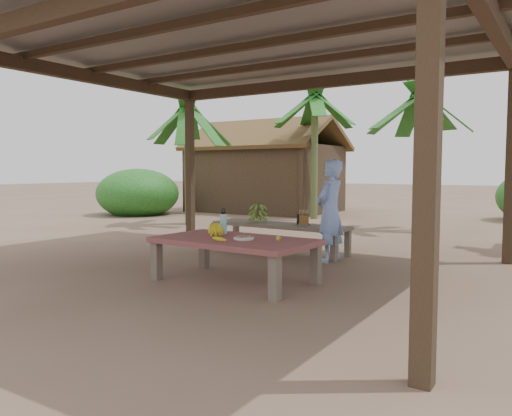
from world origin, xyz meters
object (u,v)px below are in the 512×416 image
Objects in this scene: bench at (280,227)px; plate at (244,238)px; water_flask at (223,223)px; cooking_pot at (303,219)px; ripe_banana_bunch at (212,228)px; work_table at (234,244)px; woman at (330,211)px.

plate is (0.71, -2.08, 0.12)m from bench.
bench is 7.07× the size of water_flask.
cooking_pot is at bearing 15.29° from bench.
ripe_banana_bunch is 1.11× the size of plate.
bench is at bearing 108.12° from work_table.
ripe_banana_bunch is at bearing 167.15° from work_table.
cooking_pot is (0.35, 0.08, 0.13)m from bench.
bench is 1.56× the size of woman.
ripe_banana_bunch is at bearing -110.07° from water_flask.
ripe_banana_bunch is at bearing -82.27° from bench.
woman reaches higher than work_table.
woman is (0.74, 1.50, 0.08)m from water_flask.
cooking_pot is (-0.36, 2.15, 0.01)m from plate.
plate is 1.29× the size of cooking_pot.
plate is at bearing -30.57° from water_flask.
plate is (0.15, -0.03, 0.08)m from work_table.
cooking_pot is (0.18, 2.02, -0.05)m from ripe_banana_bunch.
work_table is 0.83× the size of bench.
bench is 1.95m from ripe_banana_bunch.
bench is at bearing 108.97° from plate.
work_table is 0.17m from plate.
ripe_banana_bunch reaches higher than work_table.
ripe_banana_bunch is 1.43× the size of cooking_pot.
woman reaches higher than cooking_pot.
cooking_pot is 0.13× the size of woman.
ripe_banana_bunch is 0.82× the size of water_flask.
plate is 0.74× the size of water_flask.
cooking_pot is at bearing 84.89° from ripe_banana_bunch.
cooking_pot is (0.13, 1.87, -0.10)m from water_flask.
water_flask is at bearing -80.12° from bench.
woman is (0.79, 1.65, 0.13)m from ripe_banana_bunch.
woman is at bearing -31.13° from cooking_pot.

